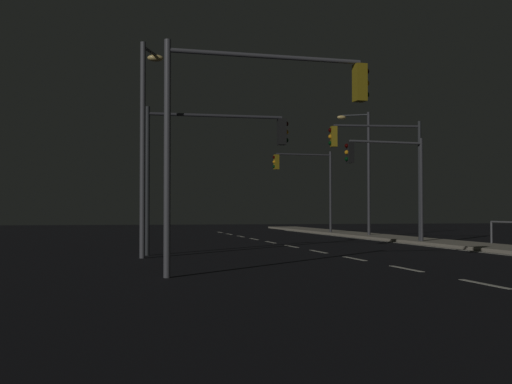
# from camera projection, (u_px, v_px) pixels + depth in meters

# --- Properties ---
(ground_plane) EXTENTS (112.00, 112.00, 0.00)m
(ground_plane) POSITION_uv_depth(u_px,v_px,m) (349.00, 258.00, 23.15)
(ground_plane) COLOR black
(ground_plane) RESTS_ON ground
(lane_markings_center) EXTENTS (0.14, 50.00, 0.01)m
(lane_markings_center) POSITION_uv_depth(u_px,v_px,m) (318.00, 252.00, 26.58)
(lane_markings_center) COLOR silver
(lane_markings_center) RESTS_ON ground
(lane_edge_line) EXTENTS (0.14, 53.00, 0.01)m
(lane_edge_line) POSITION_uv_depth(u_px,v_px,m) (442.00, 248.00, 29.25)
(lane_edge_line) COLOR silver
(lane_edge_line) RESTS_ON ground
(traffic_light_near_right) EXTENTS (4.12, 0.65, 5.35)m
(traffic_light_near_right) POSITION_uv_depth(u_px,v_px,m) (306.00, 175.00, 45.76)
(traffic_light_near_right) COLOR #38383D
(traffic_light_near_right) RESTS_ON sidewalk_right
(traffic_light_far_right) EXTENTS (5.23, 0.62, 5.59)m
(traffic_light_far_right) POSITION_uv_depth(u_px,v_px,m) (259.00, 111.00, 16.98)
(traffic_light_far_right) COLOR #4C4C51
(traffic_light_far_right) RESTS_ON ground
(traffic_light_near_left) EXTENTS (4.03, 0.74, 4.83)m
(traffic_light_near_left) POSITION_uv_depth(u_px,v_px,m) (387.00, 167.00, 32.17)
(traffic_light_near_left) COLOR #38383D
(traffic_light_near_left) RESTS_ON sidewalk_right
(traffic_light_overhead_east) EXTENTS (5.20, 0.34, 5.22)m
(traffic_light_overhead_east) POSITION_uv_depth(u_px,v_px,m) (212.00, 150.00, 24.97)
(traffic_light_overhead_east) COLOR #2D3033
(traffic_light_overhead_east) RESTS_ON ground
(traffic_light_mid_right) EXTENTS (4.43, 0.68, 5.64)m
(traffic_light_mid_right) POSITION_uv_depth(u_px,v_px,m) (381.00, 156.00, 32.70)
(traffic_light_mid_right) COLOR #2D3033
(traffic_light_mid_right) RESTS_ON sidewalk_right
(street_lamp_across_street) EXTENTS (1.77, 1.06, 7.27)m
(street_lamp_across_street) POSITION_uv_depth(u_px,v_px,m) (364.00, 161.00, 41.45)
(street_lamp_across_street) COLOR #38383D
(street_lamp_across_street) RESTS_ON sidewalk_right
(street_lamp_median) EXTENTS (0.86, 1.49, 7.14)m
(street_lamp_median) POSITION_uv_depth(u_px,v_px,m) (145.00, 129.00, 23.25)
(street_lamp_median) COLOR #4C4C51
(street_lamp_median) RESTS_ON ground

